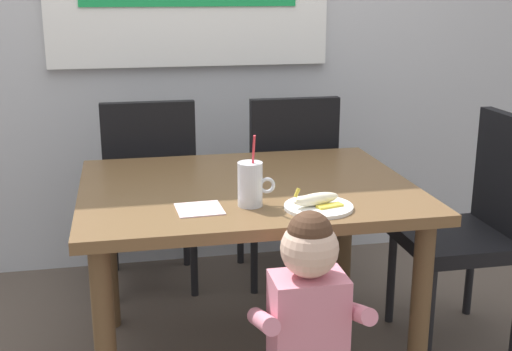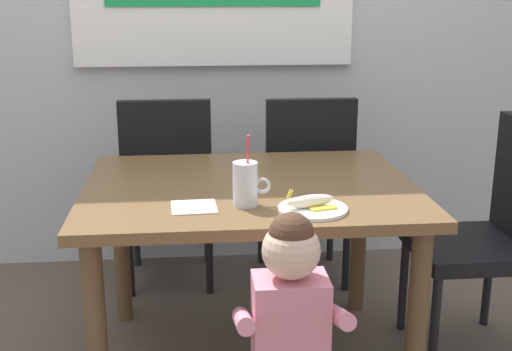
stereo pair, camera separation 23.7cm
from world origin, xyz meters
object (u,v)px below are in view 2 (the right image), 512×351
(peeled_banana, at_px, (311,201))
(snack_plate, at_px, (313,209))
(dining_table, at_px, (250,210))
(paper_napkin, at_px, (194,207))
(milk_cup, at_px, (246,186))
(dining_chair_right, at_px, (306,180))
(toddler_standing, at_px, (290,314))
(dining_chair_far, at_px, (491,225))
(dining_chair_left, at_px, (168,182))

(peeled_banana, bearing_deg, snack_plate, -16.20)
(dining_table, distance_m, paper_napkin, 0.35)
(peeled_banana, bearing_deg, milk_cup, 160.36)
(dining_chair_right, xyz_separation_m, milk_cup, (-0.37, -0.95, 0.26))
(toddler_standing, height_order, paper_napkin, toddler_standing)
(dining_chair_far, distance_m, snack_plate, 0.87)
(dining_chair_left, xyz_separation_m, toddler_standing, (0.40, -1.36, -0.02))
(dining_table, xyz_separation_m, dining_chair_right, (0.34, 0.70, -0.10))
(dining_chair_far, xyz_separation_m, peeled_banana, (-0.78, -0.33, 0.23))
(milk_cup, distance_m, snack_plate, 0.24)
(dining_table, bearing_deg, paper_napkin, -129.01)
(milk_cup, xyz_separation_m, paper_napkin, (-0.17, -0.01, -0.06))
(dining_chair_far, distance_m, milk_cup, 1.06)
(dining_table, distance_m, dining_chair_right, 0.79)
(dining_chair_far, bearing_deg, paper_napkin, -77.38)
(peeled_banana, xyz_separation_m, paper_napkin, (-0.38, 0.07, -0.03))
(peeled_banana, bearing_deg, dining_table, 118.28)
(dining_chair_right, distance_m, dining_chair_far, 0.94)
(toddler_standing, distance_m, snack_plate, 0.39)
(milk_cup, distance_m, peeled_banana, 0.23)
(milk_cup, relative_size, snack_plate, 1.09)
(milk_cup, height_order, peeled_banana, milk_cup)
(peeled_banana, bearing_deg, dining_chair_far, 22.73)
(dining_chair_left, distance_m, dining_chair_right, 0.67)
(snack_plate, bearing_deg, dining_chair_right, 81.36)
(dining_chair_far, xyz_separation_m, paper_napkin, (-1.17, -0.26, 0.20))
(paper_napkin, bearing_deg, snack_plate, -10.01)
(dining_chair_right, relative_size, toddler_standing, 1.15)
(dining_chair_left, distance_m, peeled_banana, 1.20)
(dining_chair_left, xyz_separation_m, dining_chair_right, (0.67, -0.03, 0.00))
(milk_cup, height_order, paper_napkin, milk_cup)
(dining_table, relative_size, milk_cup, 4.92)
(toddler_standing, relative_size, snack_plate, 3.64)
(dining_chair_left, bearing_deg, dining_table, 114.39)
(toddler_standing, bearing_deg, snack_plate, 68.92)
(dining_table, distance_m, milk_cup, 0.30)
(dining_chair_far, height_order, milk_cup, milk_cup)
(dining_table, height_order, peeled_banana, peeled_banana)
(dining_chair_left, bearing_deg, milk_cup, 106.85)
(dining_chair_far, bearing_deg, dining_table, -89.78)
(milk_cup, bearing_deg, dining_chair_left, 106.85)
(peeled_banana, bearing_deg, toddler_standing, -110.05)
(dining_table, relative_size, dining_chair_right, 1.28)
(dining_chair_left, bearing_deg, toddler_standing, 106.29)
(milk_cup, bearing_deg, snack_plate, -19.55)
(dining_chair_far, bearing_deg, dining_chair_left, -119.47)
(dining_chair_left, xyz_separation_m, snack_plate, (0.51, -1.06, 0.20))
(dining_chair_far, xyz_separation_m, toddler_standing, (-0.89, -0.63, -0.02))
(peeled_banana, relative_size, paper_napkin, 1.17)
(dining_chair_left, height_order, milk_cup, milk_cup)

